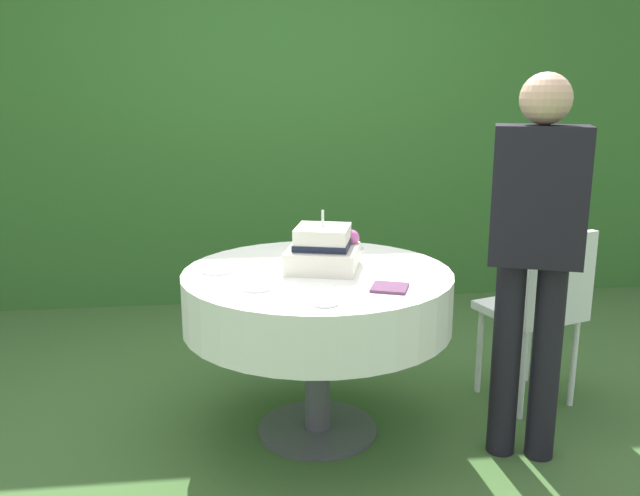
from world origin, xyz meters
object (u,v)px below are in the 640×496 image
wedding_cake (323,250)px  serving_plate_right (257,287)px  napkin_stack (390,288)px  garden_chair (542,301)px  cake_table (317,299)px  serving_plate_far (324,303)px  serving_plate_near (217,270)px  serving_plate_left (351,247)px  standing_person (535,244)px

wedding_cake → serving_plate_right: 0.41m
napkin_stack → garden_chair: size_ratio=0.16×
cake_table → garden_chair: size_ratio=1.32×
cake_table → serving_plate_far: bearing=-93.5°
cake_table → wedding_cake: bearing=49.2°
serving_plate_right → serving_plate_near: bearing=119.9°
cake_table → serving_plate_left: bearing=61.0°
serving_plate_left → napkin_stack: same height
wedding_cake → standing_person: 0.88m
napkin_stack → garden_chair: (0.84, 0.42, -0.23)m
serving_plate_right → serving_plate_far: bearing=-42.6°
cake_table → standing_person: (0.84, -0.30, 0.29)m
serving_plate_far → napkin_stack: (0.28, 0.15, 0.00)m
wedding_cake → cake_table: bearing=-130.8°
cake_table → serving_plate_left: 0.47m
serving_plate_far → standing_person: 0.90m
standing_person → serving_plate_left: bearing=132.3°
serving_plate_left → serving_plate_right: size_ratio=0.91×
wedding_cake → serving_plate_left: wedding_cake is taller
wedding_cake → serving_plate_right: (-0.30, -0.26, -0.08)m
garden_chair → standing_person: standing_person is taller
serving_plate_right → standing_person: size_ratio=0.08×
serving_plate_far → standing_person: bearing=9.7°
wedding_cake → garden_chair: (1.07, 0.09, -0.31)m
serving_plate_right → garden_chair: size_ratio=0.14×
serving_plate_left → napkin_stack: bearing=-86.8°
standing_person → cake_table: bearing=160.5°
serving_plate_right → napkin_stack: bearing=-7.6°
wedding_cake → serving_plate_near: 0.47m
serving_plate_near → standing_person: (1.27, -0.35, 0.16)m
serving_plate_right → standing_person: standing_person is taller
napkin_stack → standing_person: size_ratio=0.09×
serving_plate_left → napkin_stack: (0.04, -0.68, 0.00)m
cake_table → serving_plate_left: serving_plate_left is taller
serving_plate_far → standing_person: (0.87, 0.15, 0.16)m
cake_table → standing_person: bearing=-19.5°
serving_plate_right → garden_chair: bearing=14.3°
serving_plate_left → napkin_stack: 0.69m
serving_plate_near → serving_plate_left: same height
serving_plate_near → serving_plate_right: size_ratio=1.18×
serving_plate_near → napkin_stack: (0.69, -0.35, 0.00)m
cake_table → serving_plate_right: serving_plate_right is taller
serving_plate_near → standing_person: standing_person is taller
napkin_stack → standing_person: 0.61m
standing_person → serving_plate_far: bearing=-170.3°
wedding_cake → serving_plate_near: (-0.46, 0.02, -0.08)m
cake_table → napkin_stack: size_ratio=8.44×
napkin_stack → standing_person: standing_person is taller
serving_plate_near → garden_chair: 1.55m
garden_chair → cake_table: bearing=-173.4°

